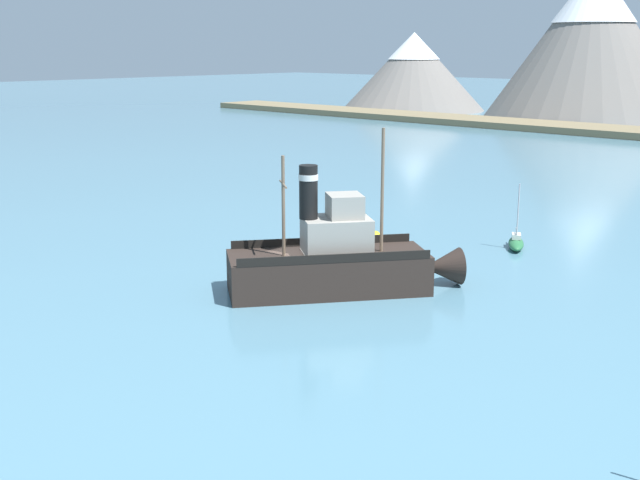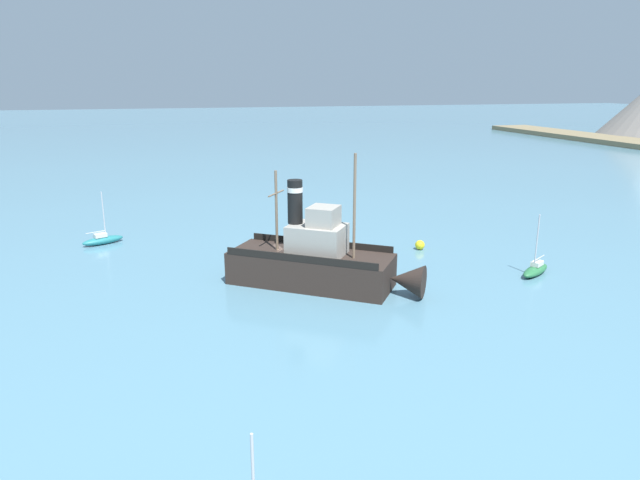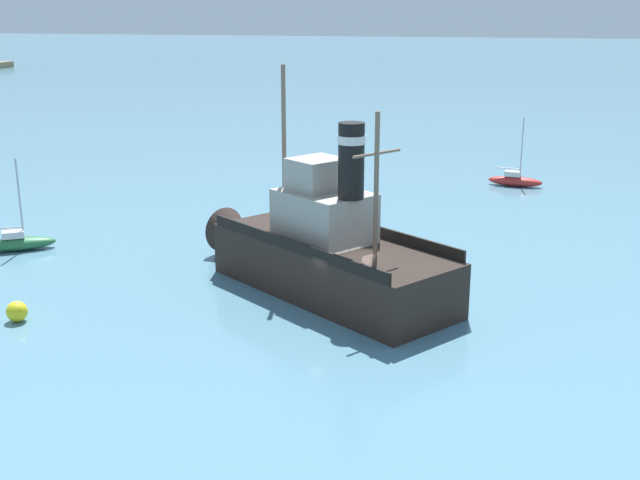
% 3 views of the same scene
% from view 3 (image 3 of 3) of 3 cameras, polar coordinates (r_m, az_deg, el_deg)
% --- Properties ---
extents(ground_plane, '(600.00, 600.00, 0.00)m').
position_cam_3_polar(ground_plane, '(34.09, 1.71, -5.02)').
color(ground_plane, teal).
extents(old_tugboat, '(11.24, 13.60, 9.90)m').
position_cam_3_polar(old_tugboat, '(35.85, 0.18, -0.82)').
color(old_tugboat, '#2D231E').
rests_on(old_tugboat, ground).
extents(sailboat_green, '(2.93, 3.81, 4.90)m').
position_cam_3_polar(sailboat_green, '(45.03, -20.69, -0.16)').
color(sailboat_green, '#286B3D').
rests_on(sailboat_green, ground).
extents(sailboat_red, '(1.68, 3.92, 4.90)m').
position_cam_3_polar(sailboat_red, '(58.89, 13.70, 4.15)').
color(sailboat_red, '#B22823').
rests_on(sailboat_red, ground).
extents(mooring_buoy, '(0.86, 0.86, 0.86)m').
position_cam_3_polar(mooring_buoy, '(35.04, -20.75, -4.77)').
color(mooring_buoy, yellow).
rests_on(mooring_buoy, ground).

